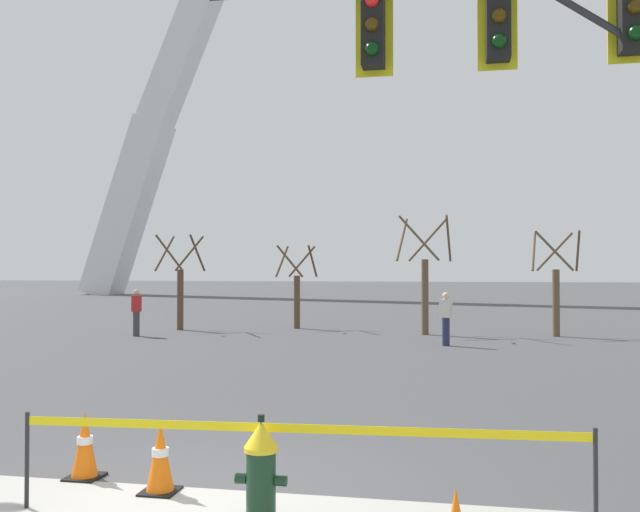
{
  "coord_description": "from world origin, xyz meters",
  "views": [
    {
      "loc": [
        2.34,
        -6.35,
        2.26
      ],
      "look_at": [
        0.23,
        5.0,
        2.5
      ],
      "focal_mm": 37.51,
      "sensor_mm": 36.0,
      "label": 1
    }
  ],
  "objects_px": {
    "pedestrian_standing_center": "(136,312)",
    "traffic_signal_gantry": "(599,85)",
    "monument_arch": "(415,44)",
    "traffic_cone_curb_edge": "(85,445)",
    "traffic_cone_by_hydrant": "(160,458)",
    "pedestrian_walking_left": "(446,318)",
    "fire_hydrant": "(261,474)"
  },
  "relations": [
    {
      "from": "pedestrian_standing_center",
      "to": "traffic_signal_gantry",
      "type": "bearing_deg",
      "value": -48.6
    },
    {
      "from": "traffic_cone_curb_edge",
      "to": "monument_arch",
      "type": "height_order",
      "value": "monument_arch"
    },
    {
      "from": "traffic_cone_curb_edge",
      "to": "pedestrian_walking_left",
      "type": "distance_m",
      "value": 14.09
    },
    {
      "from": "traffic_cone_by_hydrant",
      "to": "traffic_cone_curb_edge",
      "type": "bearing_deg",
      "value": 163.65
    },
    {
      "from": "traffic_signal_gantry",
      "to": "traffic_cone_by_hydrant",
      "type": "bearing_deg",
      "value": -164.61
    },
    {
      "from": "traffic_cone_by_hydrant",
      "to": "pedestrian_walking_left",
      "type": "relative_size",
      "value": 0.46
    },
    {
      "from": "traffic_cone_by_hydrant",
      "to": "monument_arch",
      "type": "xyz_separation_m",
      "value": [
        0.5,
        50.11,
        21.01
      ]
    },
    {
      "from": "traffic_cone_by_hydrant",
      "to": "traffic_signal_gantry",
      "type": "relative_size",
      "value": 0.11
    },
    {
      "from": "pedestrian_walking_left",
      "to": "fire_hydrant",
      "type": "bearing_deg",
      "value": -96.41
    },
    {
      "from": "pedestrian_walking_left",
      "to": "traffic_cone_curb_edge",
      "type": "bearing_deg",
      "value": -106.02
    },
    {
      "from": "traffic_cone_curb_edge",
      "to": "monument_arch",
      "type": "distance_m",
      "value": 54.08
    },
    {
      "from": "traffic_signal_gantry",
      "to": "fire_hydrant",
      "type": "bearing_deg",
      "value": -149.23
    },
    {
      "from": "traffic_cone_curb_edge",
      "to": "pedestrian_walking_left",
      "type": "bearing_deg",
      "value": 73.98
    },
    {
      "from": "traffic_signal_gantry",
      "to": "traffic_cone_curb_edge",
      "type": "bearing_deg",
      "value": -170.27
    },
    {
      "from": "monument_arch",
      "to": "traffic_signal_gantry",
      "type": "bearing_deg",
      "value": -85.33
    },
    {
      "from": "monument_arch",
      "to": "traffic_cone_curb_edge",
      "type": "bearing_deg",
      "value": -91.73
    },
    {
      "from": "pedestrian_standing_center",
      "to": "monument_arch",
      "type": "bearing_deg",
      "value": 77.29
    },
    {
      "from": "traffic_cone_curb_edge",
      "to": "traffic_signal_gantry",
      "type": "relative_size",
      "value": 0.11
    },
    {
      "from": "traffic_cone_curb_edge",
      "to": "traffic_signal_gantry",
      "type": "distance_m",
      "value": 6.81
    },
    {
      "from": "traffic_signal_gantry",
      "to": "pedestrian_walking_left",
      "type": "distance_m",
      "value": 13.16
    },
    {
      "from": "traffic_cone_by_hydrant",
      "to": "pedestrian_walking_left",
      "type": "height_order",
      "value": "pedestrian_walking_left"
    },
    {
      "from": "traffic_signal_gantry",
      "to": "pedestrian_walking_left",
      "type": "xyz_separation_m",
      "value": [
        -1.61,
        12.59,
        -3.45
      ]
    },
    {
      "from": "traffic_cone_curb_edge",
      "to": "monument_arch",
      "type": "xyz_separation_m",
      "value": [
        1.5,
        49.81,
        21.01
      ]
    },
    {
      "from": "traffic_cone_by_hydrant",
      "to": "pedestrian_walking_left",
      "type": "xyz_separation_m",
      "value": [
        2.88,
        13.83,
        0.46
      ]
    },
    {
      "from": "monument_arch",
      "to": "pedestrian_walking_left",
      "type": "xyz_separation_m",
      "value": [
        2.38,
        -36.28,
        -20.55
      ]
    },
    {
      "from": "pedestrian_walking_left",
      "to": "pedestrian_standing_center",
      "type": "distance_m",
      "value": 10.39
    },
    {
      "from": "pedestrian_standing_center",
      "to": "traffic_cone_curb_edge",
      "type": "bearing_deg",
      "value": -66.0
    },
    {
      "from": "fire_hydrant",
      "to": "pedestrian_standing_center",
      "type": "height_order",
      "value": "pedestrian_standing_center"
    },
    {
      "from": "traffic_cone_by_hydrant",
      "to": "monument_arch",
      "type": "height_order",
      "value": "monument_arch"
    },
    {
      "from": "traffic_cone_curb_edge",
      "to": "fire_hydrant",
      "type": "bearing_deg",
      "value": -23.65
    },
    {
      "from": "traffic_cone_by_hydrant",
      "to": "pedestrian_walking_left",
      "type": "bearing_deg",
      "value": 78.22
    },
    {
      "from": "pedestrian_standing_center",
      "to": "traffic_cone_by_hydrant",
      "type": "bearing_deg",
      "value": -63.24
    }
  ]
}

